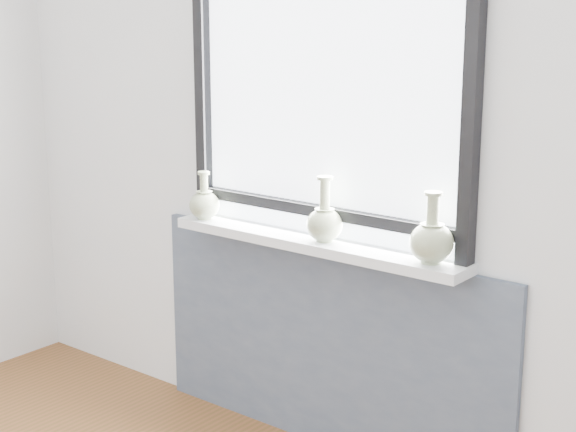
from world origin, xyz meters
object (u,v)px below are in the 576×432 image
Objects in this scene: windowsill at (314,243)px; vase_b at (324,222)px; vase_c at (432,240)px; vase_a at (204,203)px.

vase_b is at bearing -6.72° from windowsill.
vase_c reaches higher than vase_b.
windowsill is 5.19× the size of vase_b.
vase_a is 0.80× the size of vase_c.
vase_b is (0.62, 0.02, 0.01)m from vase_a.
vase_b reaches higher than windowsill.
vase_c is at bearing 0.96° from vase_a.
vase_b is at bearing 179.67° from vase_c.
vase_b is at bearing 1.94° from vase_a.
vase_c reaches higher than vase_a.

